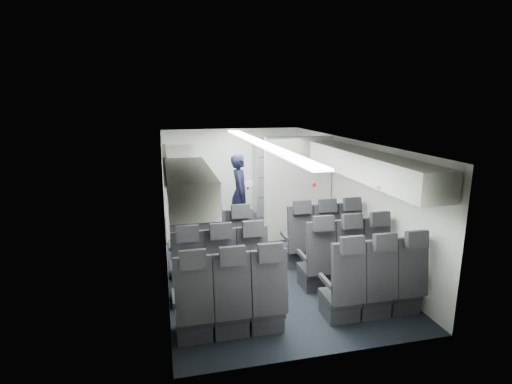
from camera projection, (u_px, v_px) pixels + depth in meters
name	position (u px, v px, depth m)	size (l,w,h in m)	color
cabin_shell	(261.00, 198.00, 7.16)	(3.41, 6.01, 2.16)	black
seat_row_front	(269.00, 247.00, 6.82)	(3.33, 0.56, 1.24)	black
seat_row_mid	(284.00, 268.00, 5.96)	(3.33, 0.56, 1.24)	black
seat_row_rear	(305.00, 296.00, 5.11)	(3.33, 0.56, 1.24)	black
overhead_bin_left_rear	(189.00, 185.00, 4.78)	(0.53, 1.80, 0.40)	white
overhead_bin_left_front_open	(179.00, 170.00, 6.46)	(0.64, 1.70, 0.72)	#9E9E93
overhead_bin_right_rear	(397.00, 175.00, 5.41)	(0.53, 1.80, 0.40)	white
overhead_bin_right_front	(341.00, 157.00, 7.07)	(0.53, 1.70, 0.40)	white
bulkhead_partition	(298.00, 189.00, 8.15)	(1.40, 0.15, 2.13)	silver
galley_unit	(271.00, 177.00, 9.99)	(0.85, 0.52, 1.90)	#939399
boarding_door	(167.00, 193.00, 8.30)	(0.12, 1.27, 1.86)	silver
flight_attendant	(240.00, 192.00, 8.81)	(0.62, 0.41, 1.69)	black
carry_on_bag	(182.00, 170.00, 6.10)	(0.36, 0.25, 0.22)	black
papers	(249.00, 184.00, 8.76)	(0.19, 0.02, 0.13)	white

